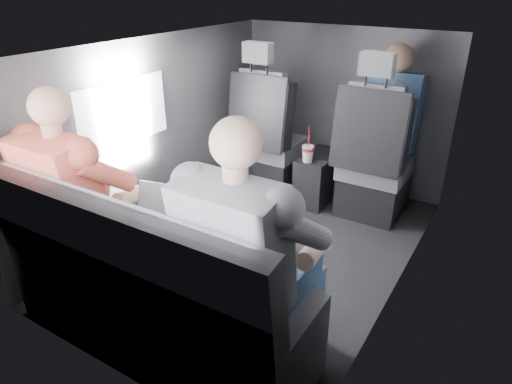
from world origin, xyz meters
The scene contains 19 objects.
floor centered at (0.00, 0.00, 0.00)m, with size 2.60×2.60×0.00m, color black.
ceiling centered at (0.00, 0.00, 1.35)m, with size 2.60×2.60×0.00m, color #B2B2AD.
panel_left centered at (-0.90, 0.00, 0.68)m, with size 0.02×2.60×1.35m, color #56565B.
panel_right centered at (0.90, 0.00, 0.68)m, with size 0.02×2.60×1.35m, color #56565B.
panel_front centered at (0.00, 1.30, 0.68)m, with size 1.80×0.02×1.35m, color #56565B.
panel_back centered at (0.00, -1.30, 0.68)m, with size 1.80×0.02×1.35m, color #56565B.
side_window centered at (-0.88, -0.30, 0.90)m, with size 0.02×0.75×0.42m, color white.
seatbelt centered at (0.45, 0.67, 0.80)m, with size 0.05×0.01×0.65m, color black.
front_seat_left centered at (-0.45, 0.84, 0.40)m, with size 0.52×0.58×1.26m.
front_seat_right centered at (0.45, 0.84, 0.40)m, with size 0.52×0.58×1.26m.
center_console centered at (0.00, 0.88, 0.20)m, with size 0.24×0.48×0.41m.
rear_bench centered at (0.00, -1.06, 0.31)m, with size 1.60×0.57×0.92m.
soda_cup centered at (-0.02, 0.69, 0.47)m, with size 0.09×0.09×0.29m.
laptop_white centered at (-0.54, -0.84, 0.64)m, with size 0.38×0.37×0.26m.
laptop_silver centered at (0.05, -0.82, 0.64)m, with size 0.42×0.41×0.26m.
laptop_black centered at (0.48, -0.75, 0.63)m, with size 0.38×0.36×0.25m.
passenger_rear_left centered at (-0.51, -0.97, 0.64)m, with size 0.53×0.64×1.27m.
passenger_rear_right centered at (0.51, -0.97, 0.65)m, with size 0.54×0.65×1.28m.
passenger_front_right centered at (0.47, 1.10, 0.76)m, with size 0.41×0.41×0.84m.
Camera 1 is at (1.36, -2.31, 1.72)m, focal length 32.00 mm.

